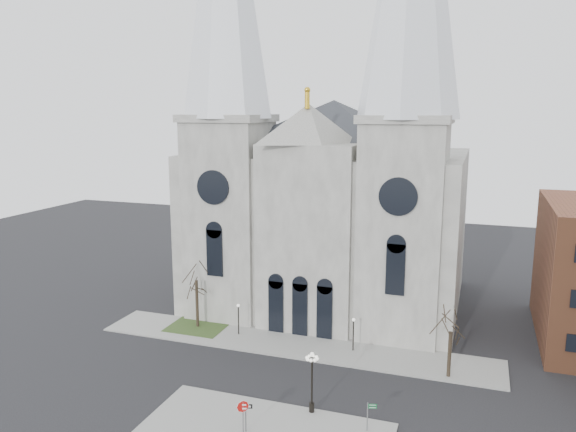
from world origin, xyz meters
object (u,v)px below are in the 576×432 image
(stop_sign, at_px, (243,410))
(globe_lamp, at_px, (312,375))
(street_name_sign, at_px, (369,414))
(one_way_sign, at_px, (246,412))

(stop_sign, bearing_deg, globe_lamp, 33.00)
(stop_sign, bearing_deg, street_name_sign, 4.73)
(globe_lamp, xyz_separation_m, street_name_sign, (4.60, -1.14, -1.76))
(stop_sign, xyz_separation_m, street_name_sign, (8.35, 3.33, -0.56))
(stop_sign, xyz_separation_m, one_way_sign, (0.07, 0.32, -0.32))
(globe_lamp, height_order, street_name_sign, globe_lamp)
(stop_sign, xyz_separation_m, globe_lamp, (3.75, 4.47, 1.20))
(stop_sign, height_order, one_way_sign, stop_sign)
(one_way_sign, bearing_deg, street_name_sign, 7.67)
(one_way_sign, bearing_deg, stop_sign, -113.95)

